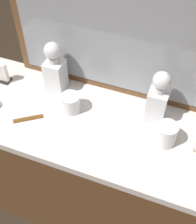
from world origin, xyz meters
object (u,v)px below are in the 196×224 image
Objects in this scene: crystal_tumbler_far_left at (166,135)px; crystal_decanter_rear at (157,102)px; crystal_decanter_left at (55,71)px; crystal_tumbler_far_right at (71,104)px; napkin_holder at (4,74)px; tortoiseshell_comb at (28,119)px.

crystal_decanter_rear is at bearing 122.89° from crystal_tumbler_far_left.
crystal_decanter_left reaches higher than crystal_tumbler_far_right.
crystal_tumbler_far_right is 0.45m from crystal_tumbler_far_left.
crystal_decanter_rear is 0.78m from napkin_holder.
crystal_tumbler_far_left is (0.45, -0.03, 0.01)m from crystal_tumbler_far_right.
crystal_decanter_left reaches higher than napkin_holder.
crystal_tumbler_far_right is 0.40m from napkin_holder.
crystal_decanter_left is at bearing 177.05° from crystal_decanter_rear.
crystal_tumbler_far_left is 0.95× the size of napkin_holder.
napkin_holder is at bearing -169.59° from crystal_decanter_left.
crystal_decanter_rear is 2.47× the size of napkin_holder.
crystal_tumbler_far_right is at bearing -167.37° from crystal_decanter_rear.
crystal_decanter_rear is 0.15m from crystal_tumbler_far_left.
tortoiseshell_comb is (-0.16, -0.12, -0.04)m from crystal_tumbler_far_right.
crystal_decanter_rear is at bearing -2.95° from crystal_decanter_left.
tortoiseshell_comb is (-0.54, -0.21, -0.11)m from crystal_decanter_rear.
crystal_decanter_left reaches higher than crystal_tumbler_far_left.
tortoiseshell_comb is at bearing -37.97° from napkin_holder.
crystal_tumbler_far_right is 0.21m from tortoiseshell_comb.
crystal_decanter_rear is 2.24× the size of tortoiseshell_comb.
crystal_decanter_left is at bearing 166.45° from crystal_tumbler_far_left.
crystal_decanter_left is at bearing 139.13° from crystal_tumbler_far_right.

